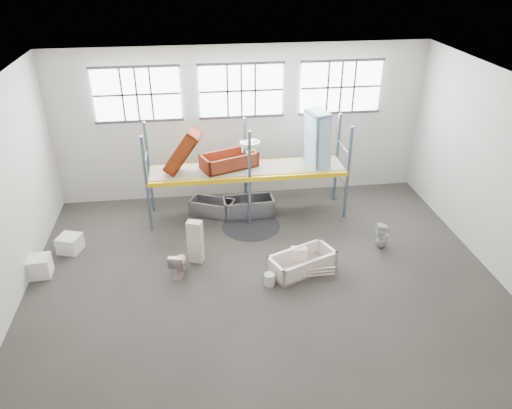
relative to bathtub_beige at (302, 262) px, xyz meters
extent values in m
cube|color=#423E39|center=(-1.06, -0.25, -0.30)|extent=(12.00, 10.00, 0.10)
cube|color=silver|center=(-1.06, -0.25, 4.80)|extent=(12.00, 10.00, 0.10)
cube|color=beige|center=(-1.06, 4.80, 2.25)|extent=(12.00, 0.10, 5.00)
cube|color=#A6A49A|center=(-1.06, -5.30, 2.25)|extent=(12.00, 0.10, 5.00)
cube|color=#ACAA9F|center=(4.99, -0.25, 2.25)|extent=(0.10, 10.00, 5.00)
cube|color=white|center=(-4.26, 4.69, 3.35)|extent=(2.60, 0.04, 1.60)
cube|color=white|center=(-1.06, 4.69, 3.35)|extent=(2.60, 0.04, 1.60)
cube|color=white|center=(2.14, 4.69, 3.35)|extent=(2.60, 0.04, 1.60)
cube|color=slate|center=(-4.06, 2.65, 1.25)|extent=(0.08, 0.08, 3.00)
cube|color=slate|center=(-4.06, 3.85, 1.25)|extent=(0.08, 0.08, 3.00)
cube|color=slate|center=(-1.06, 2.65, 1.25)|extent=(0.08, 0.08, 3.00)
cube|color=slate|center=(-1.06, 3.85, 1.25)|extent=(0.08, 0.08, 3.00)
cube|color=slate|center=(1.94, 2.65, 1.25)|extent=(0.08, 0.08, 3.00)
cube|color=slate|center=(1.94, 3.85, 1.25)|extent=(0.08, 0.08, 3.00)
cube|color=yellow|center=(-1.06, 2.65, 1.25)|extent=(6.00, 0.10, 0.14)
cube|color=yellow|center=(-1.06, 3.85, 1.25)|extent=(6.00, 0.10, 0.14)
cube|color=gray|center=(-1.06, 3.25, 1.33)|extent=(5.90, 1.10, 0.03)
cylinder|color=black|center=(-1.06, 2.45, -0.25)|extent=(1.80, 1.80, 0.00)
cube|color=silver|center=(-0.02, 0.34, 0.03)|extent=(0.46, 0.27, 0.42)
imported|color=silver|center=(-0.48, 0.42, -0.09)|extent=(0.45, 0.45, 0.14)
imported|color=beige|center=(-3.22, 0.29, 0.09)|extent=(0.55, 0.75, 0.69)
cube|color=beige|center=(-2.76, 0.83, 0.36)|extent=(0.46, 0.38, 1.23)
imported|color=silver|center=(2.48, 0.79, 0.13)|extent=(0.41, 0.40, 0.77)
imported|color=white|center=(-1.01, 2.93, 1.84)|extent=(0.71, 0.63, 0.53)
cylinder|color=beige|center=(-0.94, -0.48, -0.10)|extent=(0.29, 0.29, 0.32)
cube|color=white|center=(-6.85, 0.72, 0.02)|extent=(0.66, 0.58, 0.54)
cube|color=silver|center=(-6.26, 1.79, -0.02)|extent=(0.72, 0.72, 0.48)
camera|label=1|loc=(-2.62, -10.39, 7.51)|focal=34.46mm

